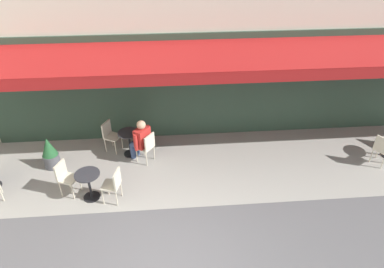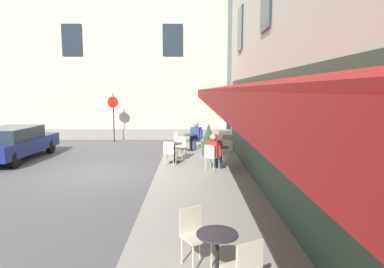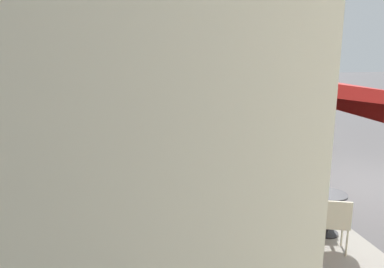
# 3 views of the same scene
# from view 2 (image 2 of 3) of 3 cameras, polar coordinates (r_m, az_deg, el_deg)

# --- Properties ---
(ground_plane) EXTENTS (70.00, 70.00, 0.00)m
(ground_plane) POSITION_cam_2_polar(r_m,az_deg,el_deg) (11.63, -15.16, -6.63)
(ground_plane) COLOR #565456
(sidewalk_cafe_terrace) EXTENTS (20.50, 3.20, 0.01)m
(sidewalk_cafe_terrace) POSITION_cam_2_polar(r_m,az_deg,el_deg) (8.14, 2.83, -12.47)
(sidewalk_cafe_terrace) COLOR gray
(sidewalk_cafe_terrace) RESTS_ON ground_plane
(corner_building_facade) EXTENTS (10.12, 17.00, 15.00)m
(corner_building_facade) POSITION_cam_2_polar(r_m,az_deg,el_deg) (25.20, -15.90, 17.94)
(corner_building_facade) COLOR beige
(corner_building_facade) RESTS_ON ground_plane
(back_alley_steps) EXTENTS (2.40, 1.75, 0.60)m
(back_alley_steps) POSITION_cam_2_polar(r_m,az_deg,el_deg) (17.75, 5.00, -0.80)
(back_alley_steps) COLOR gray
(back_alley_steps) RESTS_ON ground_plane
(cafe_table_near_entrance) EXTENTS (0.60, 0.60, 0.75)m
(cafe_table_near_entrance) POSITION_cam_2_polar(r_m,az_deg,el_deg) (5.12, 4.27, -19.02)
(cafe_table_near_entrance) COLOR black
(cafe_table_near_entrance) RESTS_ON ground_plane
(cafe_chair_cream_corner_left) EXTENTS (0.55, 0.55, 0.91)m
(cafe_chair_cream_corner_left) POSITION_cam_2_polar(r_m,az_deg,el_deg) (5.57, 0.32, -16.08)
(cafe_chair_cream_corner_left) COLOR beige
(cafe_chair_cream_corner_left) RESTS_ON ground_plane
(cafe_chair_cream_by_window) EXTENTS (0.54, 0.54, 0.91)m
(cafe_chair_cream_by_window) POSITION_cam_2_polar(r_m,az_deg,el_deg) (4.64, 8.89, -21.28)
(cafe_chair_cream_by_window) COLOR beige
(cafe_chair_cream_by_window) RESTS_ON ground_plane
(cafe_table_mid_terrace) EXTENTS (0.60, 0.60, 0.75)m
(cafe_table_mid_terrace) POSITION_cam_2_polar(r_m,az_deg,el_deg) (15.54, -0.26, -1.02)
(cafe_table_mid_terrace) COLOR black
(cafe_table_mid_terrace) RESTS_ON ground_plane
(cafe_chair_cream_under_awning) EXTENTS (0.53, 0.53, 0.91)m
(cafe_chair_cream_under_awning) POSITION_cam_2_polar(r_m,az_deg,el_deg) (15.27, -2.40, -0.96)
(cafe_chair_cream_under_awning) COLOR beige
(cafe_chair_cream_under_awning) RESTS_ON ground_plane
(cafe_chair_cream_near_door) EXTENTS (0.55, 0.55, 0.91)m
(cafe_chair_cream_near_door) POSITION_cam_2_polar(r_m,az_deg,el_deg) (16.06, 0.98, -0.54)
(cafe_chair_cream_near_door) COLOR beige
(cafe_chair_cream_near_door) RESTS_ON ground_plane
(cafe_table_streetside) EXTENTS (0.60, 0.60, 0.75)m
(cafe_table_streetside) POSITION_cam_2_polar(r_m,az_deg,el_deg) (13.01, -3.02, -2.68)
(cafe_table_streetside) COLOR black
(cafe_table_streetside) RESTS_ON ground_plane
(cafe_chair_cream_corner_right) EXTENTS (0.48, 0.48, 0.91)m
(cafe_chair_cream_corner_right) POSITION_cam_2_polar(r_m,az_deg,el_deg) (12.41, -3.84, -2.92)
(cafe_chair_cream_corner_right) COLOR beige
(cafe_chair_cream_corner_right) RESTS_ON ground_plane
(cafe_chair_cream_facing_street) EXTENTS (0.52, 0.52, 0.91)m
(cafe_chair_cream_facing_street) POSITION_cam_2_polar(r_m,az_deg,el_deg) (13.58, -1.93, -2.01)
(cafe_chair_cream_facing_street) COLOR beige
(cafe_chair_cream_facing_street) RESTS_ON ground_plane
(cafe_table_far_end) EXTENTS (0.60, 0.60, 0.75)m
(cafe_table_far_end) POSITION_cam_2_polar(r_m,az_deg,el_deg) (12.22, 4.85, -3.37)
(cafe_table_far_end) COLOR black
(cafe_table_far_end) RESTS_ON ground_plane
(cafe_chair_cream_kerbside) EXTENTS (0.56, 0.56, 0.91)m
(cafe_chair_cream_kerbside) POSITION_cam_2_polar(r_m,az_deg,el_deg) (11.68, 3.25, -3.57)
(cafe_chair_cream_kerbside) COLOR beige
(cafe_chair_cream_kerbside) RESTS_ON ground_plane
(cafe_chair_cream_back_row) EXTENTS (0.54, 0.54, 0.91)m
(cafe_chair_cream_back_row) POSITION_cam_2_polar(r_m,az_deg,el_deg) (12.79, 5.91, -2.64)
(cafe_chair_cream_back_row) COLOR beige
(cafe_chair_cream_back_row) RESTS_ON ground_plane
(seated_patron_in_blue) EXTENTS (0.63, 0.61, 1.29)m
(seated_patron_in_blue) POSITION_cam_2_polar(r_m,az_deg,el_deg) (15.86, 0.57, -0.12)
(seated_patron_in_blue) COLOR navy
(seated_patron_in_blue) RESTS_ON ground_plane
(seated_companion_in_red) EXTENTS (0.62, 0.60, 1.28)m
(seated_companion_in_red) POSITION_cam_2_polar(r_m,az_deg,el_deg) (11.83, 3.81, -2.74)
(seated_companion_in_red) COLOR navy
(seated_companion_in_red) RESTS_ON ground_plane
(no_parking_sign) EXTENTS (0.13, 0.58, 2.60)m
(no_parking_sign) POSITION_cam_2_polar(r_m,az_deg,el_deg) (18.36, -13.19, 4.17)
(no_parking_sign) COLOR black
(no_parking_sign) RESTS_ON ground_plane
(potted_plant_mid_terrace) EXTENTS (0.47, 0.47, 1.10)m
(potted_plant_mid_terrace) POSITION_cam_2_polar(r_m,az_deg,el_deg) (17.16, 2.82, -0.07)
(potted_plant_mid_terrace) COLOR #4C4C51
(potted_plant_mid_terrace) RESTS_ON ground_plane
(potted_plant_entrance_right) EXTENTS (0.43, 0.43, 0.92)m
(potted_plant_entrance_right) POSITION_cam_2_polar(r_m,az_deg,el_deg) (14.25, 2.56, -1.96)
(potted_plant_entrance_right) COLOR #4C4C51
(potted_plant_entrance_right) RESTS_ON ground_plane
(potted_plant_under_sign) EXTENTS (0.49, 0.49, 0.78)m
(potted_plant_under_sign) POSITION_cam_2_polar(r_m,az_deg,el_deg) (18.36, 0.69, 0.11)
(potted_plant_under_sign) COLOR #2D2D33
(potted_plant_under_sign) RESTS_ON ground_plane
(parked_car_navy) EXTENTS (4.37, 1.96, 1.33)m
(parked_car_navy) POSITION_cam_2_polar(r_m,az_deg,el_deg) (15.17, -28.01, -1.26)
(parked_car_navy) COLOR navy
(parked_car_navy) RESTS_ON ground_plane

